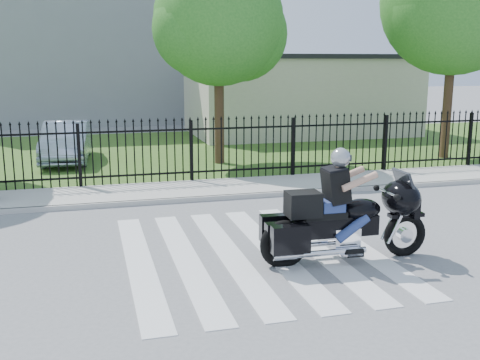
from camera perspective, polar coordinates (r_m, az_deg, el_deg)
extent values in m
plane|color=slate|center=(10.19, 1.21, -7.43)|extent=(120.00, 120.00, 0.00)
cube|color=#ADAAA3|center=(14.86, -4.22, -1.00)|extent=(40.00, 2.00, 0.12)
cube|color=#ADAAA3|center=(13.90, -3.43, -1.90)|extent=(40.00, 0.12, 0.12)
cube|color=#31541D|center=(21.66, -7.77, 2.88)|extent=(40.00, 12.00, 0.02)
cube|color=black|center=(15.76, -4.93, 0.81)|extent=(26.00, 0.04, 0.05)
cube|color=black|center=(15.57, -5.01, 5.15)|extent=(26.00, 0.04, 0.05)
cylinder|color=#382316|center=(18.75, -2.13, 7.96)|extent=(0.32, 0.32, 4.16)
sphere|color=#25681D|center=(18.75, -2.20, 15.91)|extent=(4.20, 4.20, 4.20)
cylinder|color=#382316|center=(21.14, 20.41, 8.55)|extent=(0.32, 0.32, 4.80)
sphere|color=#25681D|center=(21.21, 21.02, 16.65)|extent=(5.00, 5.00, 5.00)
cube|color=beige|center=(27.08, 5.97, 8.43)|extent=(10.00, 6.00, 3.50)
cube|color=black|center=(27.03, 6.06, 12.34)|extent=(10.20, 6.20, 0.20)
cube|color=gray|center=(35.32, -16.19, 15.74)|extent=(15.00, 10.00, 12.00)
torus|color=black|center=(10.38, 16.39, -5.37)|extent=(0.80, 0.17, 0.79)
torus|color=black|center=(9.49, 4.48, -6.52)|extent=(0.84, 0.20, 0.84)
cube|color=black|center=(9.73, 9.68, -4.64)|extent=(1.50, 0.32, 0.34)
ellipsoid|color=black|center=(9.84, 12.20, -2.95)|extent=(0.73, 0.48, 0.38)
cube|color=black|center=(9.58, 8.46, -3.50)|extent=(0.76, 0.39, 0.11)
cube|color=silver|center=(9.85, 10.57, -5.65)|extent=(0.47, 0.36, 0.34)
ellipsoid|color=black|center=(10.15, 16.05, -1.77)|extent=(0.64, 0.85, 0.62)
cube|color=black|center=(9.40, 6.41, -2.44)|extent=(0.56, 0.45, 0.41)
cube|color=navy|center=(9.60, 9.25, -2.64)|extent=(0.40, 0.36, 0.21)
sphere|color=#A3A6AA|center=(9.48, 10.18, 2.25)|extent=(0.33, 0.33, 0.33)
imported|color=#94A0BA|center=(20.06, -17.24, 3.74)|extent=(1.67, 4.22, 1.37)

